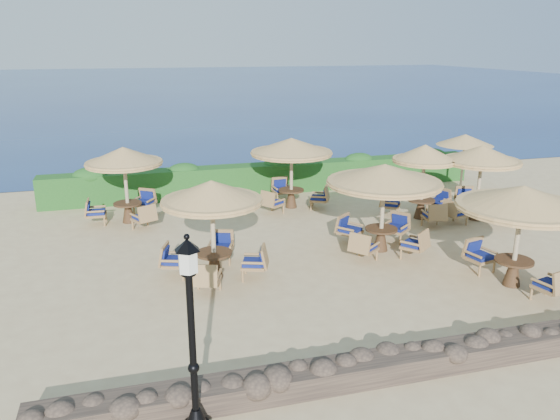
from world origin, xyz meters
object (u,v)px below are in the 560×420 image
object	(u,v)px
cafe_set_3	(125,170)
extra_parasol	(465,140)
cafe_set_4	(291,157)
cafe_set_0	(212,213)
cafe_set_2	(521,208)
lamp_post	(193,348)
cafe_set_1	(384,188)
cafe_set_5	(424,171)
cafe_set_6	(481,168)

from	to	relation	value
cafe_set_3	extra_parasol	bearing A→B (deg)	2.56
cafe_set_4	cafe_set_0	bearing A→B (deg)	-124.11
cafe_set_0	cafe_set_2	distance (m)	7.73
cafe_set_2	cafe_set_3	world-z (taller)	same
extra_parasol	cafe_set_2	size ratio (longest dim) A/B	0.75
lamp_post	cafe_set_1	distance (m)	9.15
extra_parasol	cafe_set_1	distance (m)	8.28
cafe_set_3	cafe_set_5	distance (m)	10.26
cafe_set_0	cafe_set_1	xyz separation A→B (m)	(5.11, 0.60, 0.17)
cafe_set_0	extra_parasol	bearing A→B (deg)	27.88
extra_parasol	cafe_set_3	xyz separation A→B (m)	(-13.52, -0.60, -0.31)
cafe_set_1	cafe_set_2	size ratio (longest dim) A/B	1.05
extra_parasol	cafe_set_0	world-z (taller)	cafe_set_0
cafe_set_0	cafe_set_4	xyz separation A→B (m)	(3.81, 5.62, 0.19)
cafe_set_1	cafe_set_4	world-z (taller)	same
lamp_post	cafe_set_3	world-z (taller)	lamp_post
lamp_post	cafe_set_0	size ratio (longest dim) A/B	1.15
cafe_set_1	lamp_post	bearing A→B (deg)	-133.90
cafe_set_2	cafe_set_4	world-z (taller)	same
cafe_set_1	cafe_set_3	size ratio (longest dim) A/B	1.22
cafe_set_1	cafe_set_4	size ratio (longest dim) A/B	1.11
extra_parasol	cafe_set_0	bearing A→B (deg)	-152.12
cafe_set_3	cafe_set_1	bearing A→B (deg)	-33.52
cafe_set_3	cafe_set_5	xyz separation A→B (m)	(10.00, -2.30, -0.12)
cafe_set_4	cafe_set_5	xyz separation A→B (m)	(4.04, -2.52, -0.22)
cafe_set_0	cafe_set_3	size ratio (longest dim) A/B	1.04
cafe_set_3	cafe_set_5	size ratio (longest dim) A/B	1.00
lamp_post	cafe_set_3	xyz separation A→B (m)	(-0.92, 11.40, 0.31)
cafe_set_3	cafe_set_6	world-z (taller)	same
extra_parasol	cafe_set_4	distance (m)	7.57
cafe_set_2	cafe_set_3	xyz separation A→B (m)	(-9.43, 7.98, -0.22)
cafe_set_1	cafe_set_4	distance (m)	5.19
cafe_set_6	cafe_set_5	bearing A→B (deg)	159.82
cafe_set_1	cafe_set_6	xyz separation A→B (m)	(4.54, 1.84, -0.07)
cafe_set_4	cafe_set_5	distance (m)	4.76
cafe_set_0	cafe_set_4	world-z (taller)	same
cafe_set_2	cafe_set_3	size ratio (longest dim) A/B	1.16
extra_parasol	cafe_set_6	world-z (taller)	cafe_set_6
cafe_set_3	lamp_post	bearing A→B (deg)	-85.38
cafe_set_1	cafe_set_5	bearing A→B (deg)	42.49
cafe_set_2	cafe_set_5	bearing A→B (deg)	84.35
extra_parasol	cafe_set_6	xyz separation A→B (m)	(-1.72, -3.57, -0.30)
cafe_set_5	cafe_set_6	distance (m)	1.93
lamp_post	cafe_set_1	world-z (taller)	lamp_post
cafe_set_4	cafe_set_6	world-z (taller)	same
cafe_set_2	cafe_set_4	xyz separation A→B (m)	(-3.48, 8.19, -0.11)
lamp_post	cafe_set_3	size ratio (longest dim) A/B	1.19
cafe_set_4	extra_parasol	bearing A→B (deg)	2.96
lamp_post	cafe_set_3	bearing A→B (deg)	94.62
cafe_set_0	cafe_set_6	bearing A→B (deg)	14.20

